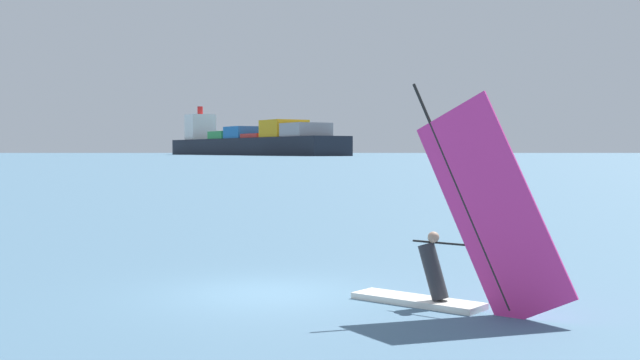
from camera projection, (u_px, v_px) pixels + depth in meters
name	position (u px, v px, depth m)	size (l,w,h in m)	color
ground_plane	(267.00, 293.00, 15.92)	(4000.00, 4000.00, 0.00)	#476B84
windsurfer	(454.00, 252.00, 14.29)	(3.85, 2.92, 4.47)	white
cargo_ship	(248.00, 142.00, 505.35)	(139.35, 187.60, 35.91)	black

